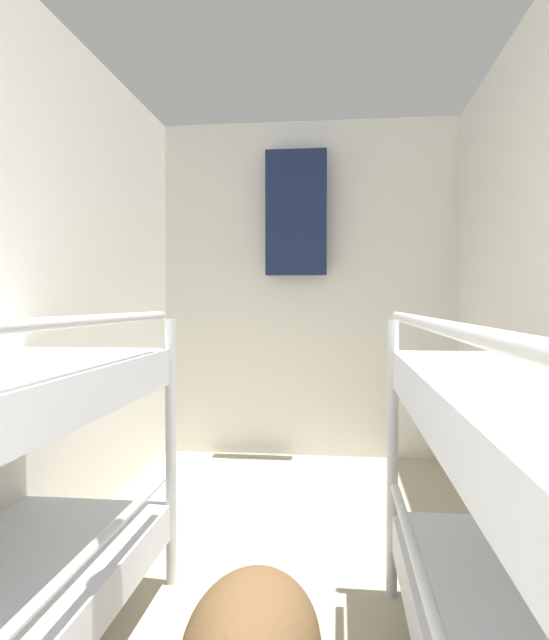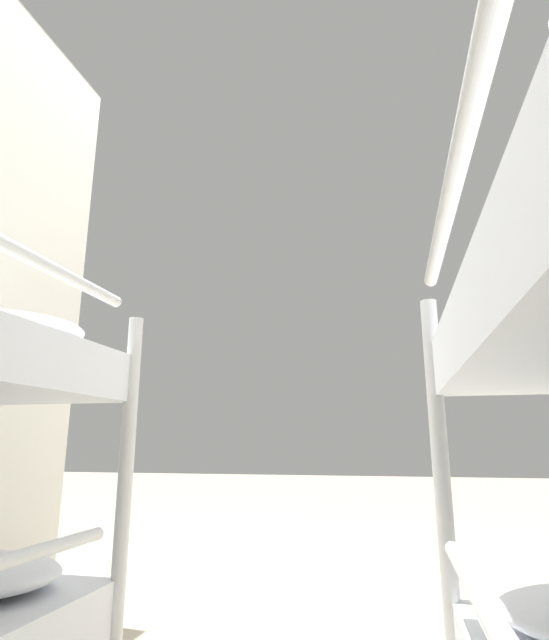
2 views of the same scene
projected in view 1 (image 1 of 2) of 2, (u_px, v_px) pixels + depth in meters
wall_back at (308, 290)px, 4.30m from camera, size 2.31×0.06×2.51m
hanging_coat at (296, 213)px, 4.14m from camera, size 0.44×0.12×0.90m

